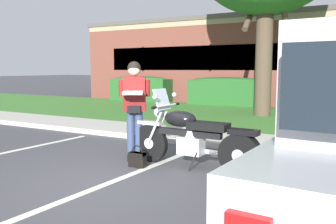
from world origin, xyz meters
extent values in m
plane|color=#424247|center=(0.00, 0.00, 0.00)|extent=(140.00, 140.00, 0.00)
cube|color=#B7B2A8|center=(0.00, 2.76, 0.06)|extent=(60.00, 0.20, 0.12)
cube|color=#B7B2A8|center=(0.00, 3.61, 0.04)|extent=(60.00, 1.50, 0.08)
cube|color=#3D752D|center=(0.00, 7.57, 0.03)|extent=(60.00, 6.43, 0.06)
cube|color=silver|center=(-0.06, 0.20, 0.00)|extent=(0.38, 4.40, 0.01)
cylinder|color=black|center=(-0.22, 1.18, 0.32)|extent=(0.64, 0.12, 0.64)
cylinder|color=silver|center=(-0.22, 1.18, 0.32)|extent=(0.18, 0.13, 0.18)
cylinder|color=black|center=(1.38, 1.12, 0.32)|extent=(0.65, 0.20, 0.64)
cylinder|color=silver|center=(1.38, 1.12, 0.32)|extent=(0.19, 0.21, 0.18)
cube|color=silver|center=(-0.22, 1.18, 0.67)|extent=(0.45, 0.16, 0.06)
cube|color=black|center=(1.43, 1.12, 0.66)|extent=(0.45, 0.22, 0.08)
cylinder|color=silver|center=(-0.08, 1.10, 0.60)|extent=(0.31, 0.06, 0.58)
cylinder|color=silver|center=(-0.08, 1.26, 0.60)|extent=(0.31, 0.06, 0.58)
sphere|color=silver|center=(-0.04, 1.18, 0.86)|extent=(0.17, 0.17, 0.17)
cylinder|color=silver|center=(0.10, 1.17, 0.98)|extent=(0.06, 0.72, 0.03)
cylinder|color=black|center=(0.08, 0.81, 0.98)|extent=(0.05, 0.10, 0.04)
cylinder|color=black|center=(0.11, 1.53, 0.98)|extent=(0.05, 0.10, 0.04)
sphere|color=silver|center=(0.06, 0.87, 1.14)|extent=(0.08, 0.08, 0.08)
sphere|color=silver|center=(0.09, 1.47, 1.14)|extent=(0.08, 0.08, 0.08)
cube|color=#B2BCC6|center=(0.02, 1.18, 1.08)|extent=(0.15, 0.37, 0.35)
cube|color=black|center=(0.53, 1.16, 0.56)|extent=(1.10, 0.14, 0.10)
ellipsoid|color=black|center=(0.36, 1.16, 0.78)|extent=(0.57, 0.34, 0.26)
cube|color=black|center=(0.86, 1.14, 0.70)|extent=(0.65, 0.30, 0.12)
cube|color=silver|center=(0.56, 1.15, 0.36)|extent=(0.41, 0.26, 0.28)
cylinder|color=silver|center=(0.53, 1.16, 0.52)|extent=(0.18, 0.13, 0.21)
cylinder|color=silver|center=(0.60, 1.15, 0.52)|extent=(0.18, 0.13, 0.21)
cylinder|color=silver|center=(0.94, 1.28, 0.26)|extent=(0.60, 0.10, 0.08)
cylinder|color=silver|center=(1.14, 1.27, 0.26)|extent=(0.60, 0.10, 0.08)
cylinder|color=black|center=(0.68, 0.99, 0.15)|extent=(0.13, 0.12, 0.30)
cube|color=black|center=(-0.45, 1.17, 0.05)|extent=(0.22, 0.26, 0.10)
cube|color=black|center=(-0.57, 1.10, 0.05)|extent=(0.22, 0.26, 0.10)
cylinder|color=navy|center=(-0.46, 1.19, 0.43)|extent=(0.14, 0.14, 0.86)
cylinder|color=navy|center=(-0.58, 1.12, 0.43)|extent=(0.14, 0.14, 0.86)
cube|color=maroon|center=(-0.52, 1.16, 1.15)|extent=(0.44, 0.38, 0.58)
cube|color=maroon|center=(-0.52, 1.16, 1.42)|extent=(0.36, 0.32, 0.06)
sphere|color=beige|center=(-0.52, 1.16, 1.56)|extent=(0.21, 0.21, 0.21)
sphere|color=black|center=(-0.53, 1.17, 1.59)|extent=(0.23, 0.23, 0.23)
cube|color=black|center=(-0.45, 1.04, 0.90)|extent=(0.24, 0.20, 0.12)
cylinder|color=maroon|center=(-0.30, 1.10, 1.17)|extent=(0.25, 0.34, 0.09)
cylinder|color=maroon|center=(-0.58, 0.94, 1.17)|extent=(0.25, 0.34, 0.09)
cylinder|color=maroon|center=(-0.32, 1.25, 1.25)|extent=(0.10, 0.10, 0.28)
cylinder|color=maroon|center=(-0.70, 1.03, 1.25)|extent=(0.10, 0.10, 0.28)
cube|color=white|center=(-0.37, 0.90, 1.19)|extent=(0.44, 0.44, 0.05)
cube|color=black|center=(-0.20, 0.77, 0.12)|extent=(0.28, 0.12, 0.24)
cube|color=black|center=(-0.20, 0.76, 0.22)|extent=(0.28, 0.13, 0.04)
torus|color=black|center=(-0.20, 0.77, 0.26)|extent=(0.20, 0.02, 0.20)
cube|color=black|center=(2.62, -0.30, 1.48)|extent=(0.18, 2.72, 0.55)
cylinder|color=black|center=(2.65, 1.31, 0.30)|extent=(0.27, 0.61, 0.60)
cylinder|color=#4C3D2D|center=(-0.07, 7.86, 1.76)|extent=(0.54, 0.54, 3.52)
cylinder|color=#4C3D2D|center=(0.51, 7.86, 3.40)|extent=(0.19, 1.29, 1.30)
cylinder|color=#4C3D2D|center=(-0.56, 7.86, 3.27)|extent=(0.19, 1.12, 1.05)
cube|color=#235623|center=(-6.71, 10.64, 0.55)|extent=(3.04, 0.90, 1.10)
ellipsoid|color=#235623|center=(-6.71, 10.64, 1.10)|extent=(2.89, 0.84, 0.28)
cube|color=#235623|center=(-2.32, 10.64, 0.55)|extent=(3.31, 0.90, 1.10)
ellipsoid|color=#235623|center=(-2.32, 10.64, 1.10)|extent=(3.15, 0.84, 0.28)
cube|color=brown|center=(0.29, 15.99, 1.89)|extent=(21.07, 9.69, 3.77)
cube|color=#998466|center=(0.29, 11.18, 3.65)|extent=(21.07, 0.10, 0.24)
cube|color=#4C4742|center=(0.29, 15.99, 3.87)|extent=(21.28, 9.79, 0.20)
cube|color=#1E282D|center=(0.29, 11.17, 2.07)|extent=(17.91, 0.06, 1.10)
cube|color=brown|center=(-6.87, 11.16, 2.07)|extent=(0.08, 0.04, 1.20)
cube|color=brown|center=(-3.29, 11.16, 2.07)|extent=(0.08, 0.04, 1.20)
cube|color=brown|center=(0.29, 11.16, 2.07)|extent=(0.08, 0.04, 1.20)
camera|label=1|loc=(3.02, -3.98, 1.57)|focal=38.79mm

